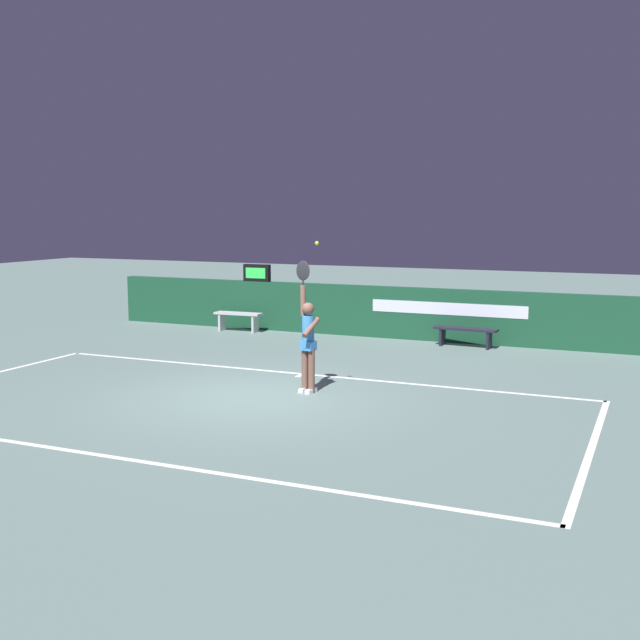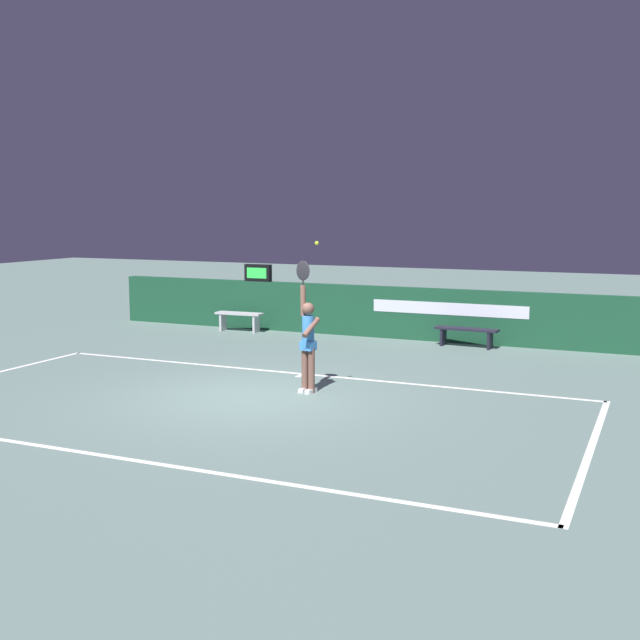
% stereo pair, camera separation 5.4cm
% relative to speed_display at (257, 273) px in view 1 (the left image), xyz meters
% --- Properties ---
extents(ground_plane, '(60.00, 60.00, 0.00)m').
position_rel_speed_display_xyz_m(ground_plane, '(3.61, -6.90, -1.50)').
color(ground_plane, slate).
extents(court_lines, '(11.19, 5.80, 0.00)m').
position_rel_speed_display_xyz_m(court_lines, '(3.61, -7.69, -1.49)').
color(court_lines, white).
rests_on(court_lines, ground).
extents(back_wall, '(15.43, 0.28, 1.27)m').
position_rel_speed_display_xyz_m(back_wall, '(3.61, 0.00, -0.86)').
color(back_wall, '#17452C').
rests_on(back_wall, ground).
extents(speed_display, '(0.74, 0.17, 0.45)m').
position_rel_speed_display_xyz_m(speed_display, '(0.00, 0.00, 0.00)').
color(speed_display, black).
rests_on(speed_display, back_wall).
extents(tennis_player, '(0.43, 0.46, 2.29)m').
position_rel_speed_display_xyz_m(tennis_player, '(4.33, -6.23, -0.56)').
color(tennis_player, brown).
rests_on(tennis_player, ground).
extents(tennis_ball, '(0.07, 0.07, 0.07)m').
position_rel_speed_display_xyz_m(tennis_ball, '(4.62, -6.50, 1.11)').
color(tennis_ball, '#C8DF2E').
extents(courtside_bench_near, '(1.49, 0.46, 0.45)m').
position_rel_speed_display_xyz_m(courtside_bench_near, '(5.76, -0.60, -1.15)').
color(courtside_bench_near, black).
rests_on(courtside_bench_near, ground).
extents(courtside_bench_far, '(1.29, 0.42, 0.50)m').
position_rel_speed_display_xyz_m(courtside_bench_far, '(-0.22, -0.64, -1.13)').
color(courtside_bench_far, '#B7B3BA').
rests_on(courtside_bench_far, ground).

